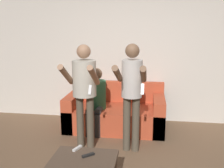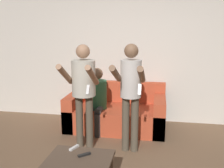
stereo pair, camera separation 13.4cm
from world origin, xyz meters
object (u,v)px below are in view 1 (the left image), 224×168
Objects in this scene: person_standing_left at (84,85)px; remote_far at (77,148)px; person_standing_right at (132,87)px; coffee_table at (83,163)px; person_seated at (96,97)px; couch at (116,113)px; remote_near at (88,155)px.

remote_far is at bearing -82.04° from person_standing_left.
person_standing_right reaches higher than coffee_table.
couch is at bearing 35.69° from person_seated.
person_standing_right is (0.35, -0.93, 0.72)m from couch.
remote_near is at bearing -91.87° from couch.
remote_near and remote_far have the same top height.
person_standing_right reaches higher than remote_near.
person_standing_left is 1.40× the size of person_seated.
person_standing_right is 1.17m from remote_far.
person_standing_left reaches higher than couch.
coffee_table is 4.74× the size of remote_far.
remote_far is at bearing 119.34° from coffee_table.
person_seated is 8.26× the size of remote_near.
person_seated is at bearing -144.31° from couch.
person_seated is 1.56× the size of coffee_table.
remote_far is at bearing -86.74° from person_seated.
remote_near is 0.22m from remote_far.
coffee_table is 5.31× the size of remote_near.
person_seated reaches higher than couch.
person_seated is at bearing 87.40° from person_standing_left.
person_standing_right reaches higher than person_seated.
remote_near reaches higher than coffee_table.
person_seated is 7.37× the size of remote_far.
remote_far is (-0.23, -1.76, 0.14)m from couch.
couch is 1.56× the size of person_seated.
person_standing_right is 1.03m from person_seated.
coffee_table is 0.27m from remote_far.
coffee_table is (-0.45, -1.07, -0.63)m from person_standing_right.
person_seated reaches higher than remote_far.
person_seated is (-0.32, -0.23, 0.35)m from couch.
remote_near is at bearing -81.39° from person_seated.
person_standing_left is at bearing 106.02° from remote_near.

